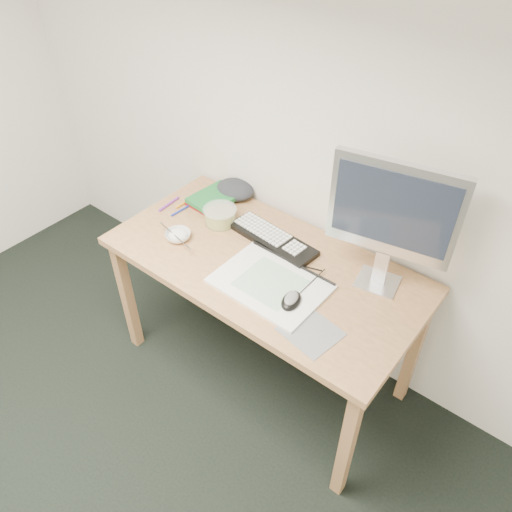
% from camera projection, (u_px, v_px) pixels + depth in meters
% --- Properties ---
extents(desk, '(1.40, 0.70, 0.75)m').
position_uv_depth(desk, '(264.00, 275.00, 2.22)').
color(desk, tan).
rests_on(desk, ground).
extents(mousepad, '(0.23, 0.21, 0.00)m').
position_uv_depth(mousepad, '(311.00, 332.00, 1.87)').
color(mousepad, slate).
rests_on(mousepad, desk).
extents(sketchpad, '(0.46, 0.33, 0.01)m').
position_uv_depth(sketchpad, '(270.00, 284.00, 2.06)').
color(sketchpad, white).
rests_on(sketchpad, desk).
extents(keyboard, '(0.45, 0.18, 0.03)m').
position_uv_depth(keyboard, '(273.00, 239.00, 2.27)').
color(keyboard, black).
rests_on(keyboard, desk).
extents(monitor, '(0.48, 0.18, 0.57)m').
position_uv_depth(monitor, '(393.00, 213.00, 1.84)').
color(monitor, silver).
rests_on(monitor, desk).
extents(mouse, '(0.10, 0.13, 0.04)m').
position_uv_depth(mouse, '(291.00, 299.00, 1.96)').
color(mouse, black).
rests_on(mouse, sketchpad).
extents(rice_bowl, '(0.12, 0.12, 0.04)m').
position_uv_depth(rice_bowl, '(178.00, 236.00, 2.28)').
color(rice_bowl, white).
rests_on(rice_bowl, desk).
extents(chopsticks, '(0.24, 0.07, 0.02)m').
position_uv_depth(chopsticks, '(175.00, 236.00, 2.24)').
color(chopsticks, silver).
rests_on(chopsticks, rice_bowl).
extents(fruit_tub, '(0.18, 0.18, 0.08)m').
position_uv_depth(fruit_tub, '(220.00, 216.00, 2.36)').
color(fruit_tub, '#E6C651').
rests_on(fruit_tub, desk).
extents(book_red, '(0.18, 0.23, 0.02)m').
position_uv_depth(book_red, '(212.00, 200.00, 2.51)').
color(book_red, maroon).
rests_on(book_red, desk).
extents(book_green, '(0.20, 0.26, 0.02)m').
position_uv_depth(book_green, '(215.00, 197.00, 2.49)').
color(book_green, '#1B6D30').
rests_on(book_green, book_red).
extents(cloth_lump, '(0.17, 0.15, 0.07)m').
position_uv_depth(cloth_lump, '(235.00, 189.00, 2.54)').
color(cloth_lump, '#24252B').
rests_on(cloth_lump, desk).
extents(pencil_pink, '(0.17, 0.01, 0.01)m').
position_uv_depth(pencil_pink, '(278.00, 255.00, 2.20)').
color(pencil_pink, pink).
rests_on(pencil_pink, desk).
extents(pencil_tan, '(0.16, 0.12, 0.01)m').
position_uv_depth(pencil_tan, '(272.00, 257.00, 2.19)').
color(pencil_tan, tan).
rests_on(pencil_tan, desk).
extents(pencil_black, '(0.16, 0.06, 0.01)m').
position_uv_depth(pencil_black, '(303.00, 266.00, 2.14)').
color(pencil_black, black).
rests_on(pencil_black, desk).
extents(marker_blue, '(0.02, 0.12, 0.01)m').
position_uv_depth(marker_blue, '(180.00, 211.00, 2.45)').
color(marker_blue, '#1C2E9C').
rests_on(marker_blue, desk).
extents(marker_orange, '(0.02, 0.13, 0.01)m').
position_uv_depth(marker_orange, '(185.00, 202.00, 2.50)').
color(marker_orange, orange).
rests_on(marker_orange, desk).
extents(marker_purple, '(0.02, 0.14, 0.01)m').
position_uv_depth(marker_purple, '(169.00, 204.00, 2.49)').
color(marker_purple, purple).
rests_on(marker_purple, desk).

